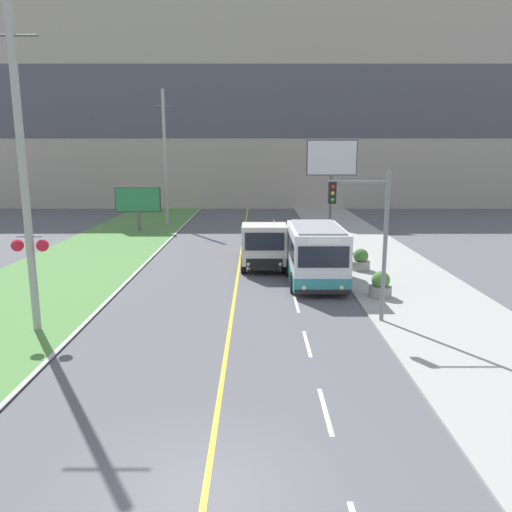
{
  "coord_description": "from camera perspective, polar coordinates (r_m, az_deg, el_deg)",
  "views": [
    {
      "loc": [
        0.98,
        -8.46,
        6.42
      ],
      "look_at": [
        1.1,
        16.03,
        1.4
      ],
      "focal_mm": 35.0,
      "sensor_mm": 36.0,
      "label": 1
    }
  ],
  "objects": [
    {
      "name": "billboard_small",
      "position": [
        43.17,
        -13.62,
        6.15
      ],
      "size": [
        3.82,
        0.24,
        3.7
      ],
      "color": "#59595B",
      "rests_on": "ground_plane"
    },
    {
      "name": "utility_pole_near",
      "position": [
        19.4,
        -25.26,
        7.67
      ],
      "size": [
        1.8,
        0.44,
        11.66
      ],
      "color": "#9E9E99",
      "rests_on": "ground_plane"
    },
    {
      "name": "traffic_light_mast",
      "position": [
        19.15,
        12.48,
        3.16
      ],
      "size": [
        2.28,
        0.32,
        5.82
      ],
      "color": "slate",
      "rests_on": "ground_plane"
    },
    {
      "name": "lane_marking_centre",
      "position": [
        12.6,
        -3.14,
        -19.06
      ],
      "size": [
        2.88,
        140.0,
        0.01
      ],
      "color": "gold",
      "rests_on": "ground_plane"
    },
    {
      "name": "planter_round_far",
      "position": [
        38.43,
        8.45,
        2.76
      ],
      "size": [
        1.05,
        1.05,
        1.21
      ],
      "color": "gray",
      "rests_on": "sidewalk_right"
    },
    {
      "name": "apartment_block_background",
      "position": [
        63.7,
        -1.21,
        16.36
      ],
      "size": [
        80.0,
        8.04,
        23.45
      ],
      "color": "#A89E8E",
      "rests_on": "ground_plane"
    },
    {
      "name": "planter_round_second",
      "position": [
        28.24,
        11.6,
        -0.52
      ],
      "size": [
        1.03,
        1.03,
        1.22
      ],
      "color": "gray",
      "rests_on": "sidewalk_right"
    },
    {
      "name": "utility_pole_far",
      "position": [
        45.96,
        -10.64,
        10.92
      ],
      "size": [
        1.8,
        0.28,
        11.97
      ],
      "color": "#9E9E99",
      "rests_on": "ground_plane"
    },
    {
      "name": "ground_plane",
      "position": [
        10.66,
        -6.11,
        -25.5
      ],
      "size": [
        300.0,
        300.0,
        0.0
      ],
      "primitive_type": "plane",
      "color": "#56565B"
    },
    {
      "name": "planter_round_third",
      "position": [
        33.29,
        9.57,
        1.36
      ],
      "size": [
        1.01,
        1.01,
        1.19
      ],
      "color": "gray",
      "rests_on": "sidewalk_right"
    },
    {
      "name": "city_bus",
      "position": [
        24.88,
        6.6,
        0.1
      ],
      "size": [
        2.72,
        5.61,
        2.96
      ],
      "color": "silver",
      "rests_on": "ground_plane"
    },
    {
      "name": "billboard_large",
      "position": [
        46.36,
        8.37,
        10.69
      ],
      "size": [
        4.55,
        0.24,
        7.66
      ],
      "color": "#59595B",
      "rests_on": "ground_plane"
    },
    {
      "name": "dump_truck",
      "position": [
        28.25,
        0.64,
        1.16
      ],
      "size": [
        2.53,
        6.63,
        2.64
      ],
      "color": "black",
      "rests_on": "ground_plane"
    },
    {
      "name": "planter_round_near",
      "position": [
        23.22,
        13.78,
        -3.29
      ],
      "size": [
        1.01,
        1.01,
        1.17
      ],
      "color": "gray",
      "rests_on": "sidewalk_right"
    }
  ]
}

